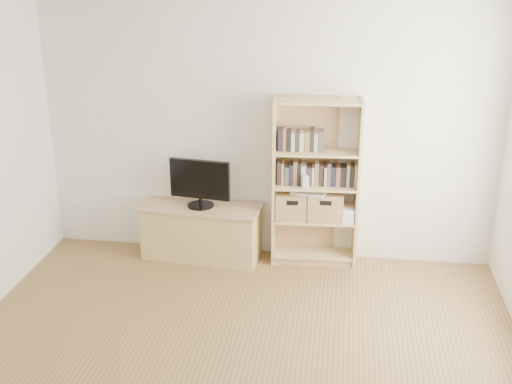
% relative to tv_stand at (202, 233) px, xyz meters
% --- Properties ---
extents(back_wall, '(4.50, 0.02, 2.60)m').
position_rel_tv_stand_xyz_m(back_wall, '(0.64, 0.22, 1.03)').
color(back_wall, silver).
rests_on(back_wall, floor).
extents(ceiling, '(4.50, 5.00, 0.01)m').
position_rel_tv_stand_xyz_m(ceiling, '(0.64, -2.28, 2.33)').
color(ceiling, white).
rests_on(ceiling, back_wall).
extents(tv_stand, '(1.20, 0.54, 0.53)m').
position_rel_tv_stand_xyz_m(tv_stand, '(0.00, 0.00, 0.00)').
color(tv_stand, tan).
rests_on(tv_stand, floor).
extents(bookshelf, '(0.85, 0.35, 1.68)m').
position_rel_tv_stand_xyz_m(bookshelf, '(1.14, 0.07, 0.57)').
color(bookshelf, tan).
rests_on(bookshelf, floor).
extents(television, '(0.61, 0.13, 0.48)m').
position_rel_tv_stand_xyz_m(television, '(0.00, 0.00, 0.53)').
color(television, black).
rests_on(television, tv_stand).
extents(books_row_mid, '(0.90, 0.21, 0.24)m').
position_rel_tv_stand_xyz_m(books_row_mid, '(1.14, 0.09, 0.67)').
color(books_row_mid, black).
rests_on(books_row_mid, bookshelf).
extents(books_row_upper, '(0.38, 0.17, 0.19)m').
position_rel_tv_stand_xyz_m(books_row_upper, '(0.95, 0.08, 0.99)').
color(books_row_upper, black).
rests_on(books_row_upper, bookshelf).
extents(baby_monitor, '(0.06, 0.04, 0.11)m').
position_rel_tv_stand_xyz_m(baby_monitor, '(1.05, -0.03, 0.61)').
color(baby_monitor, white).
rests_on(baby_monitor, bookshelf).
extents(basket_left, '(0.35, 0.30, 0.27)m').
position_rel_tv_stand_xyz_m(basket_left, '(0.91, 0.05, 0.33)').
color(basket_left, '#B27650').
rests_on(basket_left, bookshelf).
extents(basket_right, '(0.36, 0.30, 0.28)m').
position_rel_tv_stand_xyz_m(basket_right, '(1.24, 0.07, 0.34)').
color(basket_right, '#B27650').
rests_on(basket_right, bookshelf).
extents(laptop, '(0.38, 0.31, 0.03)m').
position_rel_tv_stand_xyz_m(laptop, '(1.08, 0.06, 0.48)').
color(laptop, white).
rests_on(laptop, basket_left).
extents(magazine_stack, '(0.20, 0.28, 0.12)m').
position_rel_tv_stand_xyz_m(magazine_stack, '(1.43, 0.08, 0.26)').
color(magazine_stack, silver).
rests_on(magazine_stack, bookshelf).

